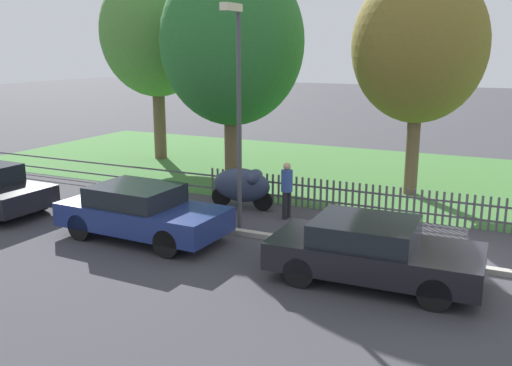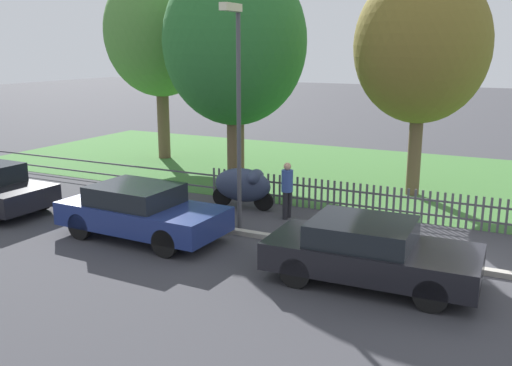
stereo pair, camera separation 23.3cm
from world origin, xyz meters
TOP-DOWN VIEW (x-y plane):
  - ground_plane at (0.00, 0.00)m, footprint 120.00×120.00m
  - kerb_stone at (0.00, 0.10)m, footprint 38.00×0.20m
  - grass_strip at (0.00, 8.29)m, footprint 38.00×10.41m
  - park_fence at (-0.00, 3.10)m, footprint 38.00×0.05m
  - parked_car_black_saloon at (-6.90, -1.18)m, footprint 4.17×1.93m
  - parked_car_navy_estate at (-1.21, -1.37)m, footprint 4.12×1.98m
  - covered_motorcycle at (-5.87, 2.22)m, footprint 1.86×0.80m
  - tree_nearest_kerb at (-12.49, 7.62)m, footprint 4.46×4.46m
  - tree_behind_motorcycle at (-7.99, 5.62)m, footprint 4.88×4.88m
  - tree_mid_park at (-1.87, 6.01)m, footprint 4.02×4.02m
  - pedestrian_near_fence at (-4.39, 1.90)m, footprint 0.33×0.36m
  - street_lamp at (-5.12, 0.45)m, footprint 0.20×0.79m

SIDE VIEW (x-z plane):
  - ground_plane at x=0.00m, z-range 0.00..0.00m
  - grass_strip at x=0.00m, z-range 0.00..0.01m
  - kerb_stone at x=0.00m, z-range 0.00..0.12m
  - park_fence at x=0.00m, z-range 0.00..0.89m
  - parked_car_navy_estate at x=-1.21m, z-range 0.02..1.27m
  - parked_car_black_saloon at x=-6.90m, z-range 0.03..1.33m
  - covered_motorcycle at x=-5.87m, z-range 0.11..1.29m
  - pedestrian_near_fence at x=-4.39m, z-range 0.10..1.64m
  - street_lamp at x=-5.12m, z-range 0.73..6.25m
  - tree_mid_park at x=-1.87m, z-range 1.11..8.00m
  - tree_behind_motorcycle at x=-7.99m, z-range 0.92..8.43m
  - tree_nearest_kerb at x=-12.49m, z-range 1.25..8.95m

